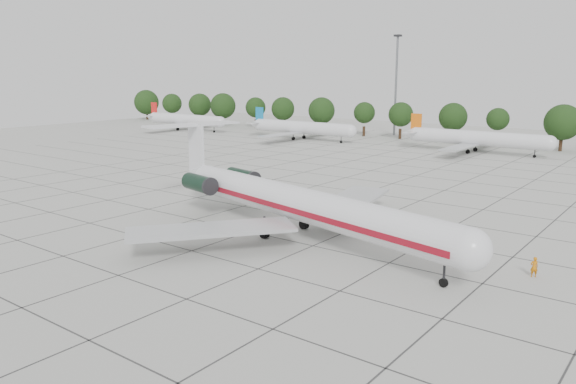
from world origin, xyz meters
name	(u,v)px	position (x,y,z in m)	size (l,w,h in m)	color
ground	(249,232)	(0.00, 0.00, 0.00)	(260.00, 260.00, 0.00)	beige
apron_joints	(329,205)	(0.00, 15.00, 0.01)	(170.00, 170.00, 0.02)	#383838
main_airliner	(289,201)	(3.91, 1.61, 3.54)	(42.25, 32.75, 10.02)	silver
ground_crew	(534,267)	(26.73, 3.96, 0.83)	(0.61, 0.40, 1.67)	#CB6F0B
bg_airliner_a	(185,120)	(-83.31, 67.81, 2.91)	(28.24, 27.20, 7.40)	silver
bg_airliner_b	(301,128)	(-43.18, 68.75, 2.91)	(28.24, 27.20, 7.40)	silver
bg_airliner_c	(476,139)	(-1.48, 71.79, 2.91)	(28.24, 27.20, 7.40)	silver
tree_line	(453,117)	(-11.68, 85.00, 5.98)	(249.86, 8.44, 10.22)	#332114
floodlight_mast	(396,80)	(-30.00, 92.00, 14.28)	(1.60, 1.60, 25.45)	slate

